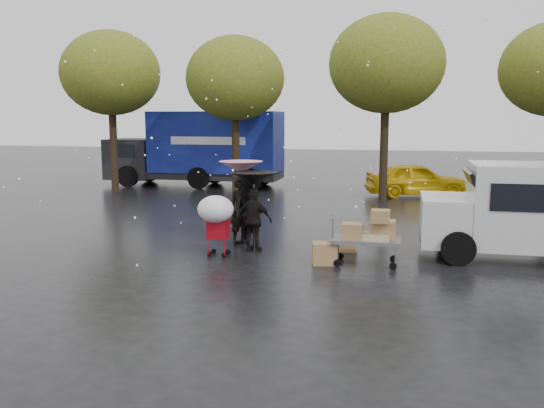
% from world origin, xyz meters
% --- Properties ---
extents(ground, '(90.00, 90.00, 0.00)m').
position_xyz_m(ground, '(0.00, 0.00, 0.00)').
color(ground, black).
rests_on(ground, ground).
extents(person_pink, '(0.76, 0.70, 1.75)m').
position_xyz_m(person_pink, '(-0.78, 1.26, 0.88)').
color(person_pink, black).
rests_on(person_pink, ground).
extents(person_middle, '(0.95, 0.81, 1.70)m').
position_xyz_m(person_middle, '(-0.52, 1.03, 0.85)').
color(person_middle, black).
rests_on(person_middle, ground).
extents(person_black, '(0.96, 0.52, 1.56)m').
position_xyz_m(person_black, '(-0.24, 0.48, 0.78)').
color(person_black, black).
rests_on(person_black, ground).
extents(umbrella_pink, '(1.13, 1.13, 2.14)m').
position_xyz_m(umbrella_pink, '(-0.78, 1.26, 1.99)').
color(umbrella_pink, '#4C4C4C').
rests_on(umbrella_pink, ground).
extents(umbrella_black, '(1.14, 1.14, 1.95)m').
position_xyz_m(umbrella_black, '(-0.24, 0.48, 1.79)').
color(umbrella_black, '#4C4C4C').
rests_on(umbrella_black, ground).
extents(vendor_cart, '(1.52, 0.80, 1.27)m').
position_xyz_m(vendor_cart, '(2.59, -0.21, 0.73)').
color(vendor_cart, slate).
rests_on(vendor_cart, ground).
extents(shopping_cart, '(0.84, 0.84, 1.46)m').
position_xyz_m(shopping_cart, '(-0.95, -0.30, 1.06)').
color(shopping_cart, '#A00915').
rests_on(shopping_cart, ground).
extents(white_van, '(4.91, 2.18, 2.20)m').
position_xyz_m(white_van, '(6.31, 1.18, 1.16)').
color(white_van, silver).
rests_on(white_van, ground).
extents(blue_truck, '(8.30, 2.60, 3.50)m').
position_xyz_m(blue_truck, '(-6.16, 13.00, 1.76)').
color(blue_truck, navy).
rests_on(blue_truck, ground).
extents(box_ground_near, '(0.61, 0.53, 0.48)m').
position_xyz_m(box_ground_near, '(1.60, -0.35, 0.24)').
color(box_ground_near, brown).
rests_on(box_ground_near, ground).
extents(box_ground_far, '(0.48, 0.38, 0.36)m').
position_xyz_m(box_ground_far, '(1.97, 1.00, 0.18)').
color(box_ground_far, brown).
rests_on(box_ground_far, ground).
extents(yellow_taxi, '(4.37, 2.75, 1.39)m').
position_xyz_m(yellow_taxi, '(3.77, 11.57, 0.69)').
color(yellow_taxi, '#E0B30B').
rests_on(yellow_taxi, ground).
extents(tree_row, '(21.60, 4.40, 7.12)m').
position_xyz_m(tree_row, '(-0.47, 10.00, 5.02)').
color(tree_row, black).
rests_on(tree_row, ground).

